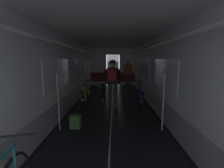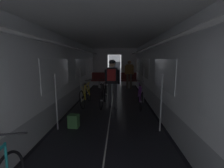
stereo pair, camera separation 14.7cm
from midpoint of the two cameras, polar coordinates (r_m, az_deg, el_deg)
name	(u,v)px [view 2 (the right image)]	position (r m, az deg, el deg)	size (l,w,h in m)	color
train_car_shell	(111,61)	(5.22, 0.38, 8.36)	(3.14, 12.34, 2.57)	black
bench_seat_far_left	(99,79)	(9.82, -4.10, 1.93)	(0.98, 0.51, 0.95)	gray
bench_seat_far_right	(129,79)	(9.79, 6.44, 1.88)	(0.98, 0.51, 0.95)	gray
bicycle_purple	(140,97)	(5.94, 10.80, -4.54)	(0.44, 1.69, 0.95)	black
bicycle_yellow	(86,95)	(6.16, -8.77, -4.04)	(0.44, 1.69, 0.96)	black
person_cyclist_aisle	(112,79)	(5.59, 0.79, 1.96)	(0.55, 0.41, 1.73)	#2D2D33
bicycle_black_in_aisle	(104,96)	(5.99, -2.35, -4.27)	(0.44, 1.69, 0.94)	black
person_standing_near_bench	(129,73)	(9.38, 6.67, 4.08)	(0.53, 0.23, 1.69)	brown
backpack_on_floor	(74,121)	(4.29, -12.65, -12.86)	(0.26, 0.20, 0.34)	#3D703D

